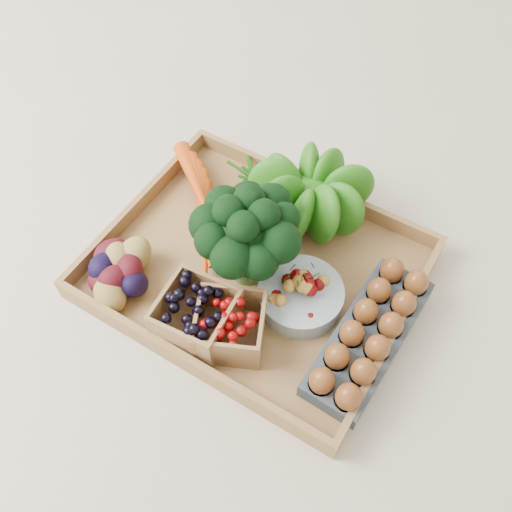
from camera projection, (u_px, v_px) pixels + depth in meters
The scene contains 10 objects.
ground at pixel (256, 274), 1.06m from camera, with size 4.00×4.00×0.00m, color beige.
tray at pixel (256, 272), 1.05m from camera, with size 0.55×0.45×0.01m, color olive.
carrots at pixel (204, 208), 1.09m from camera, with size 0.23×0.16×0.05m, color #C6410B, non-canonical shape.
lettuce at pixel (309, 189), 1.06m from camera, with size 0.15×0.15×0.15m, color #1E4E0C.
broccoli at pixel (247, 250), 0.98m from camera, with size 0.19×0.19×0.14m, color black, non-canonical shape.
cherry_bowl at pixel (300, 296), 0.99m from camera, with size 0.15×0.15×0.04m, color #8C9EA5.
egg_carton at pixel (369, 337), 0.95m from camera, with size 0.10×0.29×0.03m, color #3B444B.
potatoes at pixel (115, 267), 1.00m from camera, with size 0.15×0.15×0.09m, color #370810, non-canonical shape.
punnet_blackberry at pixel (196, 315), 0.94m from camera, with size 0.12×0.12×0.08m, color black.
punnet_raspberry at pixel (230, 326), 0.94m from camera, with size 0.11×0.11×0.08m, color #6C0405.
Camera 1 is at (0.30, -0.49, 0.89)m, focal length 40.00 mm.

